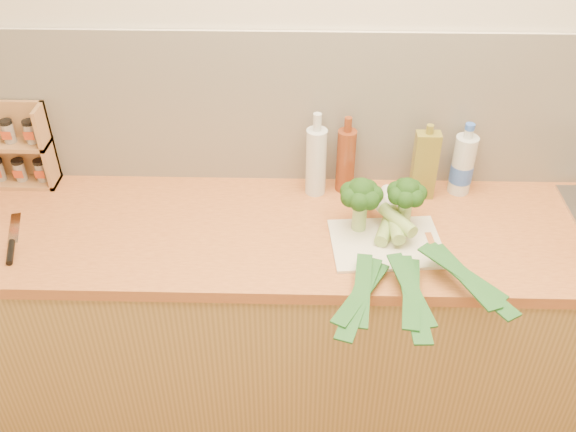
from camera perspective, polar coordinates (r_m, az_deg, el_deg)
room_shell at (r=2.17m, az=5.57°, el=9.32°), size 3.50×3.50×3.50m
counter at (r=2.37m, az=4.91°, el=-9.65°), size 3.20×0.62×0.90m
chopping_board at (r=2.02m, az=8.73°, el=-2.42°), size 0.36×0.28×0.01m
broccoli_left at (r=1.98m, az=6.52°, el=1.82°), size 0.13×0.14×0.18m
broccoli_right at (r=2.02m, az=10.50°, el=1.91°), size 0.12×0.13×0.18m
leek_front at (r=1.99m, az=8.36°, el=-1.93°), size 0.28×0.71×0.04m
leek_mid at (r=1.96m, az=9.81°, el=-2.08°), size 0.11×0.69×0.04m
leek_back at (r=1.96m, az=11.12°, el=-1.52°), size 0.39×0.59×0.04m
chefs_knife at (r=2.15m, az=-23.36°, el=-2.46°), size 0.10×0.27×0.02m
spice_rack at (r=2.40m, az=-23.06°, el=5.48°), size 0.25×0.10×0.30m
oil_tin at (r=2.19m, az=12.05°, el=4.48°), size 0.08×0.05×0.27m
glass_bottle at (r=2.16m, az=2.52°, el=4.96°), size 0.07×0.07×0.30m
amber_bottle at (r=2.18m, az=5.16°, el=5.01°), size 0.06×0.06×0.28m
water_bottle at (r=2.26m, az=15.25°, el=4.30°), size 0.08×0.08×0.24m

